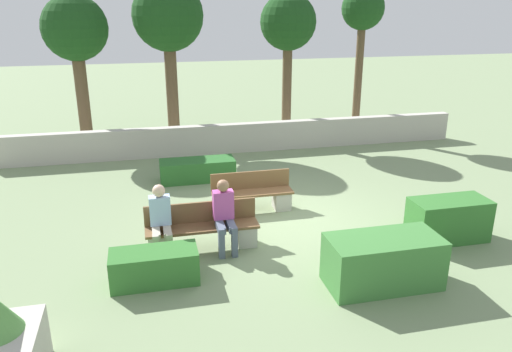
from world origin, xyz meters
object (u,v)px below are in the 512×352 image
object	(u,v)px
bench_front	(202,231)
tree_leftmost	(75,32)
bench_left_side	(252,197)
tree_center_right	(288,26)
tree_center_left	(168,19)
person_seated_woman	(224,212)
person_seated_man	(161,218)
tree_rightmost	(363,15)

from	to	relation	value
bench_front	tree_leftmost	distance (m)	8.71
tree_leftmost	bench_left_side	bearing A→B (deg)	-56.57
tree_center_right	tree_center_left	bearing A→B (deg)	175.47
person_seated_woman	tree_center_left	xyz separation A→B (m)	(-0.37, 7.72, 3.18)
person_seated_woman	tree_center_right	size ratio (longest dim) A/B	0.29
bench_front	bench_left_side	size ratio (longest dim) A/B	1.18
bench_front	person_seated_man	xyz separation A→B (m)	(-0.76, -0.14, 0.41)
person_seated_woman	tree_center_right	bearing A→B (deg)	65.60
tree_rightmost	bench_front	bearing A→B (deg)	-130.59
bench_front	bench_left_side	bearing A→B (deg)	49.49
person_seated_man	person_seated_woman	world-z (taller)	person_seated_man
tree_leftmost	tree_center_right	size ratio (longest dim) A/B	0.99
bench_left_side	person_seated_woman	world-z (taller)	person_seated_woman
bench_left_side	tree_center_left	bearing A→B (deg)	110.95
tree_center_left	bench_front	bearing A→B (deg)	-90.29
person_seated_woman	tree_leftmost	size ratio (longest dim) A/B	0.29
bench_left_side	tree_rightmost	distance (m)	8.58
tree_center_right	person_seated_man	bearing A→B (deg)	-121.42
tree_center_left	tree_center_right	distance (m)	3.75
tree_leftmost	tree_center_right	xyz separation A→B (m)	(6.48, -0.34, 0.14)
bench_front	tree_center_right	world-z (taller)	tree_center_right
bench_left_side	person_seated_woman	distance (m)	1.95
bench_front	tree_center_left	xyz separation A→B (m)	(0.04, 7.58, 3.59)
person_seated_man	tree_leftmost	size ratio (longest dim) A/B	0.29
tree_center_left	tree_center_right	bearing A→B (deg)	-4.53
person_seated_man	bench_front	bearing A→B (deg)	10.42
tree_leftmost	person_seated_man	bearing A→B (deg)	-75.93
person_seated_man	tree_rightmost	world-z (taller)	tree_rightmost
tree_rightmost	tree_center_right	bearing A→B (deg)	-177.06
bench_front	tree_center_right	bearing A→B (deg)	62.61
tree_center_right	tree_rightmost	world-z (taller)	tree_rightmost
person_seated_man	tree_center_right	xyz separation A→B (m)	(4.53, 7.42, 2.96)
person_seated_man	tree_leftmost	world-z (taller)	tree_leftmost
bench_left_side	tree_leftmost	xyz separation A→B (m)	(-4.02, 6.09, 3.24)
tree_center_left	tree_rightmost	bearing A→B (deg)	-1.48
tree_center_left	person_seated_man	bearing A→B (deg)	-95.91
tree_center_left	tree_leftmost	bearing A→B (deg)	179.00
bench_front	bench_left_side	world-z (taller)	same
bench_front	person_seated_man	size ratio (longest dim) A/B	1.57
bench_left_side	person_seated_woman	size ratio (longest dim) A/B	1.33
tree_rightmost	person_seated_man	bearing A→B (deg)	-133.28
tree_leftmost	tree_center_right	bearing A→B (deg)	-3.04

